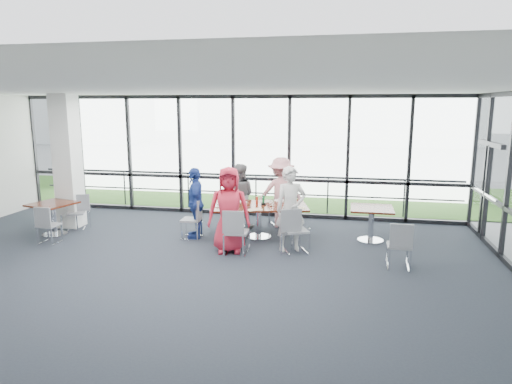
% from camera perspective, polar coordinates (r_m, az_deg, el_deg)
% --- Properties ---
extents(floor, '(12.00, 10.00, 0.02)m').
position_cam_1_polar(floor, '(7.97, -11.75, -11.13)').
color(floor, '#212630').
rests_on(floor, ground).
extents(ceiling, '(12.00, 10.00, 0.04)m').
position_cam_1_polar(ceiling, '(7.41, -12.72, 12.57)').
color(ceiling, white).
rests_on(ceiling, ground).
extents(curtain_wall_back, '(12.00, 0.10, 3.20)m').
position_cam_1_polar(curtain_wall_back, '(12.22, -2.84, 4.54)').
color(curtain_wall_back, white).
rests_on(curtain_wall_back, ground).
extents(exit_door, '(0.12, 1.60, 2.10)m').
position_cam_1_polar(exit_door, '(11.11, 26.92, -0.15)').
color(exit_door, black).
rests_on(exit_door, ground).
extents(structural_column, '(0.50, 0.50, 3.20)m').
position_cam_1_polar(structural_column, '(11.86, -22.48, 3.53)').
color(structural_column, white).
rests_on(structural_column, ground).
extents(apron, '(80.00, 70.00, 0.02)m').
position_cam_1_polar(apron, '(17.29, 1.27, 1.00)').
color(apron, gray).
rests_on(apron, ground).
extents(grass_strip, '(80.00, 5.00, 0.01)m').
position_cam_1_polar(grass_strip, '(15.36, -0.04, -0.15)').
color(grass_strip, '#2B5717').
rests_on(grass_strip, ground).
extents(hangar_main, '(24.00, 10.00, 6.00)m').
position_cam_1_polar(hangar_main, '(38.79, 13.12, 10.68)').
color(hangar_main, '#BABCC1').
rests_on(hangar_main, ground).
extents(hangar_aux, '(10.00, 6.00, 4.00)m').
position_cam_1_polar(hangar_aux, '(40.63, -19.96, 8.90)').
color(hangar_aux, '#BABCC1').
rests_on(hangar_aux, ground).
extents(guard_rail, '(12.00, 0.06, 0.06)m').
position_cam_1_polar(guard_rail, '(12.96, -2.15, -0.01)').
color(guard_rail, '#2D2D33').
rests_on(guard_rail, ground).
extents(main_table, '(2.34, 1.64, 0.75)m').
position_cam_1_polar(main_table, '(10.17, 0.33, -2.23)').
color(main_table, '#371109').
rests_on(main_table, ground).
extents(side_table_left, '(1.05, 1.05, 0.75)m').
position_cam_1_polar(side_table_left, '(11.36, -24.07, -1.83)').
color(side_table_left, '#371109').
rests_on(side_table_left, ground).
extents(side_table_right, '(0.90, 0.90, 0.75)m').
position_cam_1_polar(side_table_right, '(10.22, 14.26, -2.51)').
color(side_table_right, '#371109').
rests_on(side_table_right, ground).
extents(diner_near_left, '(0.95, 0.72, 1.74)m').
position_cam_1_polar(diner_near_left, '(9.17, -3.40, -2.24)').
color(diner_near_left, red).
rests_on(diner_near_left, ground).
extents(diner_near_right, '(0.76, 0.68, 1.74)m').
position_cam_1_polar(diner_near_right, '(9.24, 4.36, -2.16)').
color(diner_near_right, silver).
rests_on(diner_near_right, ground).
extents(diner_far_left, '(0.80, 0.54, 1.56)m').
position_cam_1_polar(diner_far_left, '(11.00, -2.12, -0.49)').
color(diner_far_left, slate).
rests_on(diner_far_left, ground).
extents(diner_far_right, '(1.16, 0.69, 1.71)m').
position_cam_1_polar(diner_far_right, '(11.06, 3.14, -0.05)').
color(diner_far_right, '#D7898D').
rests_on(diner_far_right, ground).
extents(diner_end, '(0.76, 1.04, 1.59)m').
position_cam_1_polar(diner_end, '(10.25, -7.57, -1.35)').
color(diner_end, navy).
rests_on(diner_end, ground).
extents(chair_main_nl, '(0.48, 0.48, 0.91)m').
position_cam_1_polar(chair_main_nl, '(9.10, -2.43, -5.04)').
color(chair_main_nl, gray).
rests_on(chair_main_nl, ground).
extents(chair_main_nr, '(0.58, 0.58, 0.91)m').
position_cam_1_polar(chair_main_nr, '(9.24, 5.02, -4.82)').
color(chair_main_nr, gray).
rests_on(chair_main_nr, ground).
extents(chair_main_fl, '(0.58, 0.58, 0.94)m').
position_cam_1_polar(chair_main_fl, '(11.25, -2.60, -1.84)').
color(chair_main_fl, gray).
rests_on(chair_main_fl, ground).
extents(chair_main_fr, '(0.55, 0.55, 0.83)m').
position_cam_1_polar(chair_main_fr, '(11.34, 3.05, -2.03)').
color(chair_main_fr, gray).
rests_on(chair_main_fr, ground).
extents(chair_main_end, '(0.44, 0.44, 0.85)m').
position_cam_1_polar(chair_main_end, '(10.27, -8.08, -3.45)').
color(chair_main_end, gray).
rests_on(chair_main_end, ground).
extents(chair_spare_la, '(0.40, 0.40, 0.81)m').
position_cam_1_polar(chair_spare_la, '(10.77, -24.47, -3.79)').
color(chair_spare_la, gray).
rests_on(chair_spare_la, ground).
extents(chair_spare_lb, '(0.52, 0.52, 0.80)m').
position_cam_1_polar(chair_spare_lb, '(11.70, -21.63, -2.46)').
color(chair_spare_lb, gray).
rests_on(chair_spare_lb, ground).
extents(chair_spare_r, '(0.43, 0.43, 0.85)m').
position_cam_1_polar(chair_spare_r, '(8.73, 17.45, -6.41)').
color(chair_spare_r, gray).
rests_on(chair_spare_r, ground).
extents(plate_nl, '(0.25, 0.25, 0.01)m').
position_cam_1_polar(plate_nl, '(9.75, -3.32, -2.12)').
color(plate_nl, white).
rests_on(plate_nl, main_table).
extents(plate_nr, '(0.27, 0.27, 0.01)m').
position_cam_1_polar(plate_nr, '(9.89, 4.12, -1.95)').
color(plate_nr, white).
rests_on(plate_nr, main_table).
extents(plate_fl, '(0.26, 0.26, 0.01)m').
position_cam_1_polar(plate_fl, '(10.48, -2.51, -1.19)').
color(plate_fl, white).
rests_on(plate_fl, main_table).
extents(plate_fr, '(0.26, 0.26, 0.01)m').
position_cam_1_polar(plate_fr, '(10.60, 2.97, -1.06)').
color(plate_fr, white).
rests_on(plate_fr, main_table).
extents(plate_end, '(0.29, 0.29, 0.01)m').
position_cam_1_polar(plate_end, '(10.09, -4.83, -1.70)').
color(plate_end, white).
rests_on(plate_end, main_table).
extents(tumbler_a, '(0.07, 0.07, 0.15)m').
position_cam_1_polar(tumbler_a, '(9.85, -1.37, -1.57)').
color(tumbler_a, white).
rests_on(tumbler_a, main_table).
extents(tumbler_b, '(0.07, 0.07, 0.15)m').
position_cam_1_polar(tumbler_b, '(9.99, 2.01, -1.40)').
color(tumbler_b, white).
rests_on(tumbler_b, main_table).
extents(tumbler_c, '(0.07, 0.07, 0.13)m').
position_cam_1_polar(tumbler_c, '(10.35, 0.84, -1.00)').
color(tumbler_c, white).
rests_on(tumbler_c, main_table).
extents(tumbler_d, '(0.07, 0.07, 0.13)m').
position_cam_1_polar(tumbler_d, '(10.01, -3.69, -1.44)').
color(tumbler_d, white).
rests_on(tumbler_d, main_table).
extents(menu_a, '(0.39, 0.38, 0.00)m').
position_cam_1_polar(menu_a, '(9.69, -0.25, -2.21)').
color(menu_a, beige).
rests_on(menu_a, main_table).
extents(menu_b, '(0.35, 0.30, 0.00)m').
position_cam_1_polar(menu_b, '(9.88, 5.35, -2.01)').
color(menu_b, beige).
rests_on(menu_b, main_table).
extents(menu_c, '(0.35, 0.38, 0.00)m').
position_cam_1_polar(menu_c, '(10.53, 1.24, -1.16)').
color(menu_c, beige).
rests_on(menu_c, main_table).
extents(condiment_caddy, '(0.10, 0.07, 0.04)m').
position_cam_1_polar(condiment_caddy, '(10.15, 0.95, -1.51)').
color(condiment_caddy, black).
rests_on(condiment_caddy, main_table).
extents(ketchup_bottle, '(0.06, 0.06, 0.18)m').
position_cam_1_polar(ketchup_bottle, '(10.16, 0.11, -1.09)').
color(ketchup_bottle, '#AB2614').
rests_on(ketchup_bottle, main_table).
extents(green_bottle, '(0.05, 0.05, 0.20)m').
position_cam_1_polar(green_bottle, '(10.23, 0.94, -0.96)').
color(green_bottle, '#176B35').
rests_on(green_bottle, main_table).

